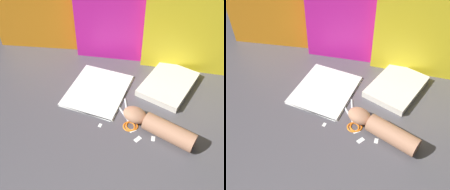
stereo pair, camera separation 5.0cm
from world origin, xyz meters
The scene contains 12 objects.
ground_plane centered at (0.00, 0.00, 0.00)m, with size 6.00×6.00×0.00m, color #4C494F.
backdrop_panel_left centered at (-0.31, 0.38, 0.18)m, with size 0.85×0.20×0.35m.
backdrop_panel_center centered at (0.03, 0.38, 0.26)m, with size 0.66×0.12×0.51m.
backdrop_panel_right centered at (0.31, 0.38, 0.26)m, with size 0.57×0.08×0.52m.
paper_stack centered at (-0.11, 0.10, 0.00)m, with size 0.26×0.30×0.01m.
book_closed centered at (0.18, 0.23, 0.01)m, with size 0.26×0.31×0.03m.
scissors centered at (0.06, -0.02, 0.00)m, with size 0.14×0.17×0.01m.
hand_forearm centered at (0.19, -0.05, 0.03)m, with size 0.30×0.15×0.07m.
paper_scrap_near centered at (0.12, -0.10, 0.00)m, with size 0.03×0.03×0.00m.
paper_scrap_mid centered at (0.17, -0.08, 0.00)m, with size 0.02×0.02×0.00m.
paper_scrap_far centered at (0.09, -0.07, 0.00)m, with size 0.03×0.03×0.00m.
paper_scrap_side centered at (-0.04, -0.08, 0.00)m, with size 0.01×0.02×0.00m.
Camera 2 is at (0.25, -0.66, 0.80)m, focal length 42.00 mm.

